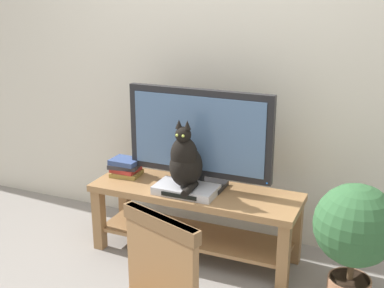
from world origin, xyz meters
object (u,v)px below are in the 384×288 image
object	(u,v)px
tv_stand	(195,209)
book_stack	(125,167)
potted_plant	(355,233)
cat	(185,161)
media_box	(186,189)
tv	(199,136)

from	to	relation	value
tv_stand	book_stack	size ratio (longest dim) A/B	6.09
book_stack	potted_plant	size ratio (longest dim) A/B	0.31
cat	tv_stand	bearing A→B (deg)	73.52
media_box	cat	xyz separation A→B (m)	(0.00, -0.01, 0.20)
tv_stand	potted_plant	bearing A→B (deg)	-10.82
media_box	cat	world-z (taller)	cat
tv	media_box	size ratio (longest dim) A/B	2.46
tv	book_stack	bearing A→B (deg)	-177.84
tv	book_stack	size ratio (longest dim) A/B	4.30
tv	potted_plant	bearing A→B (deg)	-14.26
potted_plant	book_stack	bearing A→B (deg)	171.32
book_stack	tv_stand	bearing A→B (deg)	-4.61
media_box	book_stack	size ratio (longest dim) A/B	1.75
media_box	potted_plant	distance (m)	1.06
tv_stand	tv	size ratio (longest dim) A/B	1.42
potted_plant	tv	bearing A→B (deg)	165.74
tv	potted_plant	size ratio (longest dim) A/B	1.31
tv_stand	potted_plant	xyz separation A→B (m)	(1.03, -0.20, 0.13)
cat	potted_plant	world-z (taller)	cat
tv_stand	tv	xyz separation A→B (m)	(0.00, 0.06, 0.49)
cat	potted_plant	bearing A→B (deg)	-5.63
tv_stand	media_box	distance (m)	0.19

